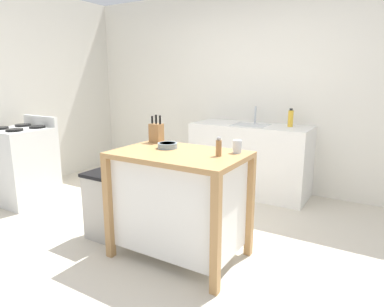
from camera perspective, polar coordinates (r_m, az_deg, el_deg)
ground_plane at (r=3.12m, az=-2.43°, el=-15.44°), size 6.50×6.50×0.00m
wall_back at (r=4.59m, az=11.77°, el=10.36°), size 5.50×0.10×2.60m
wall_left at (r=5.23m, az=-24.25°, el=9.78°), size 0.10×2.64×2.60m
kitchen_island at (r=2.78m, az=-2.14°, el=-7.73°), size 1.04×0.68×0.90m
knife_block at (r=3.07m, az=-6.06°, el=3.55°), size 0.11×0.09×0.25m
bowl_stoneware_deep at (r=2.81m, az=-4.17°, el=1.38°), size 0.17×0.17×0.05m
drinking_cup at (r=2.65m, az=7.66°, el=1.17°), size 0.07×0.07×0.10m
pepper_grinder at (r=2.53m, az=4.55°, el=1.10°), size 0.04×0.04×0.15m
trash_bin at (r=3.25m, az=-14.38°, el=-8.54°), size 0.36×0.28×0.63m
sink_counter at (r=4.39m, az=9.70°, el=-0.91°), size 1.48×0.60×0.89m
sink_faucet at (r=4.42m, az=10.63°, el=6.45°), size 0.02×0.02×0.22m
bottle_dish_soap at (r=4.22m, az=16.36°, el=5.76°), size 0.06×0.06×0.22m
stove at (r=4.49m, az=-26.66°, el=-1.73°), size 0.60×0.60×1.01m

